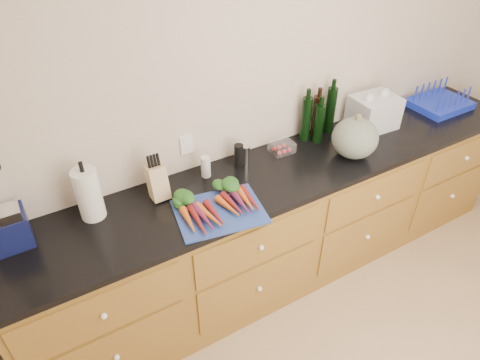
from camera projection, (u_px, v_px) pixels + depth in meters
wall_back at (269, 93)px, 2.70m from camera, size 4.10×0.05×2.60m
cabinets at (290, 223)px, 2.98m from camera, size 3.60×0.64×0.90m
countertop at (295, 168)px, 2.70m from camera, size 3.64×0.62×0.04m
cutting_board at (219, 212)px, 2.33m from camera, size 0.53×0.43×0.01m
carrots at (215, 202)px, 2.34m from camera, size 0.43×0.32×0.06m
squash at (355, 138)px, 2.70m from camera, size 0.29×0.29×0.26m
blender_appliance at (1, 212)px, 2.02m from camera, size 0.19×0.19×0.47m
paper_towel at (89, 194)px, 2.22m from camera, size 0.13×0.13×0.29m
knife_block at (158, 182)px, 2.38m from camera, size 0.10×0.10×0.20m
grinder_salt at (206, 167)px, 2.56m from camera, size 0.06×0.06×0.13m
grinder_pepper at (239, 155)px, 2.65m from camera, size 0.06×0.06×0.15m
canister_chrome at (246, 155)px, 2.68m from camera, size 0.05×0.05×0.12m
tomato_box at (282, 147)px, 2.80m from camera, size 0.15×0.12×0.07m
bottles at (318, 117)px, 2.88m from camera, size 0.28×0.14×0.33m
grocery_bag at (374, 112)px, 3.02m from camera, size 0.32×0.26×0.23m
dish_rack at (440, 102)px, 3.30m from camera, size 0.43×0.34×0.17m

